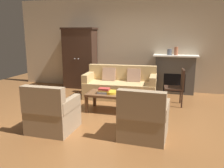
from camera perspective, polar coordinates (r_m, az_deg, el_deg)
name	(u,v)px	position (r m, az deg, el deg)	size (l,w,h in m)	color
ground_plane	(99,113)	(5.22, -3.13, -7.09)	(9.60, 9.60, 0.00)	brown
back_wall	(125,44)	(7.38, 3.27, 9.75)	(7.20, 0.10, 2.80)	beige
fireplace	(175,74)	(7.04, 15.14, 2.40)	(1.26, 0.48, 1.12)	#4C4947
armoire	(80,58)	(7.54, -7.84, 6.32)	(1.06, 0.57, 1.90)	#382319
couch	(120,86)	(6.35, 2.06, -0.53)	(1.96, 0.96, 0.86)	tan
coffee_table	(112,95)	(5.23, -0.05, -2.83)	(1.10, 0.60, 0.42)	brown
fruit_bowl	(111,92)	(5.20, -0.24, -2.01)	(0.31, 0.31, 0.05)	gold
book_stack	(104,91)	(5.18, -1.99, -1.67)	(0.27, 0.20, 0.12)	gray
mantel_vase_slate	(170,52)	(6.95, 13.94, 7.65)	(0.13, 0.13, 0.17)	#565B66
mantel_vase_terracotta	(176,51)	(6.94, 15.45, 7.82)	(0.11, 0.11, 0.23)	#A86042
armchair_near_left	(52,114)	(4.33, -14.53, -7.19)	(0.78, 0.77, 0.88)	#997F60
armchair_near_right	(144,120)	(3.97, 7.74, -8.73)	(0.80, 0.80, 0.88)	#997F60
side_chair_wooden	(178,85)	(5.84, 15.80, -0.20)	(0.48, 0.48, 0.90)	#382319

